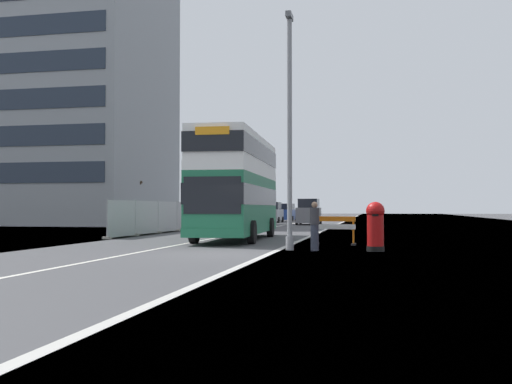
% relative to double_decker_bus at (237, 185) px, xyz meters
% --- Properties ---
extents(ground, '(140.00, 280.00, 0.10)m').
position_rel_double_decker_bus_xyz_m(ground, '(1.77, -8.62, -2.65)').
color(ground, '#424244').
extents(double_decker_bus, '(3.14, 10.71, 4.89)m').
position_rel_double_decker_bus_xyz_m(double_decker_bus, '(0.00, 0.00, 0.00)').
color(double_decker_bus, '#1E6B47').
rests_on(double_decker_bus, ground).
extents(lamppost_foreground, '(0.29, 0.70, 8.62)m').
position_rel_double_decker_bus_xyz_m(lamppost_foreground, '(3.48, -6.36, 1.47)').
color(lamppost_foreground, gray).
rests_on(lamppost_foreground, ground).
extents(red_pillar_postbox, '(0.65, 0.65, 1.74)m').
position_rel_double_decker_bus_xyz_m(red_pillar_postbox, '(6.52, -6.32, -1.65)').
color(red_pillar_postbox, black).
rests_on(red_pillar_postbox, ground).
extents(roadworks_barrier, '(1.74, 0.72, 1.17)m').
position_rel_double_decker_bus_xyz_m(roadworks_barrier, '(4.86, -3.03, -1.86)').
color(roadworks_barrier, orange).
rests_on(roadworks_barrier, ground).
extents(construction_site_fence, '(0.44, 20.60, 1.97)m').
position_rel_double_decker_bus_xyz_m(construction_site_fence, '(-6.28, 9.35, -1.66)').
color(construction_site_fence, '#A8AAAD').
rests_on(construction_site_fence, ground).
extents(car_oncoming_near, '(2.03, 4.45, 2.15)m').
position_rel_double_decker_bus_xyz_m(car_oncoming_near, '(-3.64, 16.96, -1.59)').
color(car_oncoming_near, maroon).
rests_on(car_oncoming_near, ground).
extents(car_receding_mid, '(2.08, 4.31, 2.35)m').
position_rel_double_decker_bus_xyz_m(car_receding_mid, '(0.51, 26.25, -1.51)').
color(car_receding_mid, slate).
rests_on(car_receding_mid, ground).
extents(car_receding_far, '(2.09, 4.34, 2.12)m').
position_rel_double_decker_bus_xyz_m(car_receding_far, '(-4.19, 33.25, -1.61)').
color(car_receding_far, gray).
rests_on(car_receding_far, ground).
extents(car_far_side, '(1.99, 4.30, 2.02)m').
position_rel_double_decker_bus_xyz_m(car_far_side, '(-3.55, 39.36, -1.65)').
color(car_far_side, navy).
rests_on(car_far_side, ground).
extents(bare_tree_far_verge_near, '(2.62, 2.38, 5.18)m').
position_rel_double_decker_bus_xyz_m(bare_tree_far_verge_near, '(-14.88, 21.32, -0.13)').
color(bare_tree_far_verge_near, '#4C3D2D').
rests_on(bare_tree_far_verge_near, ground).
extents(bare_tree_far_verge_mid, '(2.86, 2.65, 4.97)m').
position_rel_double_decker_bus_xyz_m(bare_tree_far_verge_mid, '(-14.13, 39.60, -0.04)').
color(bare_tree_far_verge_mid, '#4C3D2D').
rests_on(bare_tree_far_verge_mid, ground).
extents(bare_tree_far_verge_far, '(2.73, 2.99, 4.15)m').
position_rel_double_decker_bus_xyz_m(bare_tree_far_verge_far, '(-13.98, 37.12, -0.57)').
color(bare_tree_far_verge_far, '#4C3D2D').
rests_on(bare_tree_far_verge_far, ground).
extents(pedestrian_at_kerb, '(0.34, 0.34, 1.74)m').
position_rel_double_decker_bus_xyz_m(pedestrian_at_kerb, '(4.39, -6.50, -1.72)').
color(pedestrian_at_kerb, '#2D3342').
rests_on(pedestrian_at_kerb, ground).
extents(backdrop_office_block, '(25.37, 15.99, 24.33)m').
position_rel_double_decker_bus_xyz_m(backdrop_office_block, '(-26.55, 23.94, 9.57)').
color(backdrop_office_block, gray).
rests_on(backdrop_office_block, ground).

